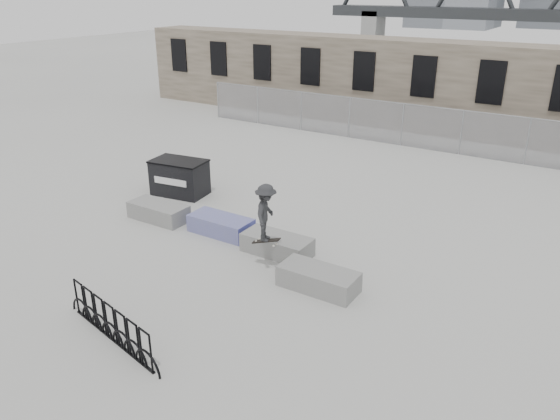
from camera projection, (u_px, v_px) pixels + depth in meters
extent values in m
plane|color=#B3B4AF|center=(248.00, 243.00, 16.24)|extent=(120.00, 120.00, 0.00)
cube|color=#685B4C|center=(431.00, 86.00, 28.03)|extent=(36.00, 2.50, 4.50)
cube|color=black|center=(179.00, 55.00, 34.72)|extent=(1.20, 0.12, 2.00)
cube|color=black|center=(219.00, 59.00, 33.13)|extent=(1.20, 0.12, 2.00)
cube|color=black|center=(262.00, 63.00, 31.55)|extent=(1.20, 0.12, 2.00)
cube|color=black|center=(310.00, 67.00, 29.96)|extent=(1.20, 0.12, 2.00)
cube|color=black|center=(364.00, 71.00, 28.38)|extent=(1.20, 0.12, 2.00)
cube|color=black|center=(424.00, 77.00, 26.79)|extent=(1.20, 0.12, 2.00)
cube|color=black|center=(491.00, 82.00, 25.21)|extent=(1.20, 0.12, 2.00)
cylinder|color=gray|center=(218.00, 100.00, 31.04)|extent=(0.06, 0.06, 2.00)
cylinder|color=gray|center=(258.00, 105.00, 29.68)|extent=(0.06, 0.06, 2.00)
cylinder|color=gray|center=(301.00, 111.00, 28.32)|extent=(0.06, 0.06, 2.00)
cylinder|color=gray|center=(349.00, 118.00, 26.96)|extent=(0.06, 0.06, 2.00)
cylinder|color=gray|center=(402.00, 125.00, 25.59)|extent=(0.06, 0.06, 2.00)
cylinder|color=gray|center=(461.00, 133.00, 24.23)|extent=(0.06, 0.06, 2.00)
cylinder|color=gray|center=(527.00, 142.00, 22.87)|extent=(0.06, 0.06, 2.00)
cube|color=#99999E|center=(402.00, 125.00, 25.59)|extent=(22.00, 0.02, 2.00)
cylinder|color=gray|center=(404.00, 104.00, 25.21)|extent=(22.00, 0.04, 0.04)
cube|color=gray|center=(159.00, 212.00, 17.74)|extent=(2.00, 0.90, 0.54)
cube|color=#2D471E|center=(158.00, 206.00, 17.65)|extent=(1.76, 0.66, 0.10)
cube|color=#363AA2|center=(221.00, 225.00, 16.74)|extent=(2.00, 0.90, 0.54)
cube|color=#2D471E|center=(221.00, 219.00, 16.66)|extent=(1.76, 0.66, 0.10)
cube|color=gray|center=(277.00, 245.00, 15.49)|extent=(2.00, 0.90, 0.54)
cube|color=#2D471E|center=(277.00, 238.00, 15.41)|extent=(1.76, 0.66, 0.10)
cube|color=gray|center=(318.00, 279.00, 13.69)|extent=(2.00, 0.90, 0.54)
cube|color=#2D471E|center=(319.00, 272.00, 13.61)|extent=(1.76, 0.66, 0.10)
cube|color=black|center=(180.00, 178.00, 19.75)|extent=(2.05, 1.40, 1.24)
cube|color=black|center=(178.00, 161.00, 19.51)|extent=(2.10, 1.46, 0.06)
cube|color=white|center=(170.00, 182.00, 19.24)|extent=(1.32, 0.21, 0.24)
cube|color=black|center=(113.00, 340.00, 11.78)|extent=(3.10, 0.71, 0.04)
torus|color=black|center=(80.00, 299.00, 12.49)|extent=(0.88, 0.23, 0.89)
torus|color=black|center=(90.00, 307.00, 12.20)|extent=(0.88, 0.23, 0.89)
torus|color=black|center=(100.00, 315.00, 11.91)|extent=(0.88, 0.23, 0.89)
torus|color=black|center=(111.00, 323.00, 11.62)|extent=(0.88, 0.23, 0.89)
torus|color=black|center=(122.00, 332.00, 11.33)|extent=(0.88, 0.23, 0.89)
torus|color=black|center=(133.00, 341.00, 11.04)|extent=(0.88, 0.23, 0.89)
torus|color=black|center=(146.00, 350.00, 10.75)|extent=(0.88, 0.23, 0.89)
cube|color=gray|center=(373.00, 28.00, 68.22)|extent=(2.00, 3.00, 4.00)
imported|color=#29292B|center=(266.00, 213.00, 14.19)|extent=(0.88, 1.14, 1.56)
cube|color=black|center=(266.00, 241.00, 14.50)|extent=(0.80, 0.31, 0.25)
cylinder|color=beige|center=(256.00, 241.00, 14.60)|extent=(0.06, 0.03, 0.06)
cylinder|color=beige|center=(259.00, 239.00, 14.71)|extent=(0.06, 0.03, 0.06)
cylinder|color=beige|center=(274.00, 246.00, 14.32)|extent=(0.06, 0.03, 0.06)
cylinder|color=beige|center=(276.00, 244.00, 14.43)|extent=(0.06, 0.03, 0.06)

